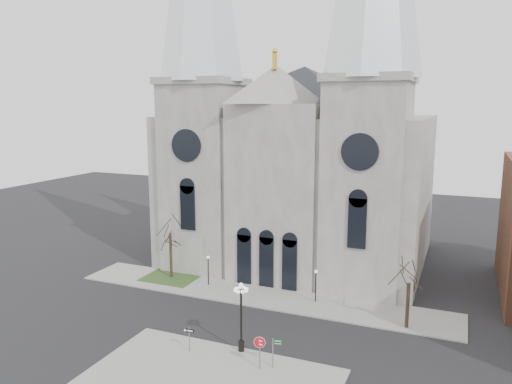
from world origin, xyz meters
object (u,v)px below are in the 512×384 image
at_px(stop_sign, 260,346).
at_px(globe_lamp, 241,309).
at_px(street_name_sign, 274,350).
at_px(one_way_sign, 189,335).

height_order(stop_sign, globe_lamp, globe_lamp).
bearing_deg(street_name_sign, stop_sign, -161.83).
distance_m(globe_lamp, street_name_sign, 4.18).
bearing_deg(street_name_sign, one_way_sign, 167.40).
height_order(stop_sign, street_name_sign, stop_sign).
xyz_separation_m(globe_lamp, street_name_sign, (3.28, -1.36, -2.21)).
distance_m(stop_sign, one_way_sign, 6.19).
relative_size(stop_sign, street_name_sign, 1.12).
distance_m(stop_sign, globe_lamp, 3.53).
xyz_separation_m(stop_sign, one_way_sign, (-6.17, 0.32, -0.47)).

